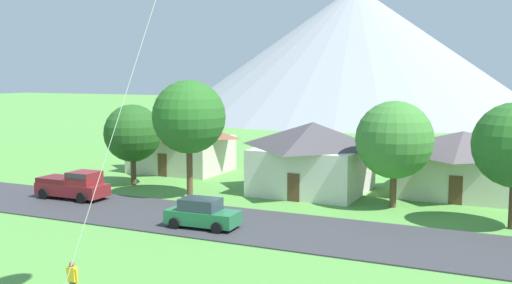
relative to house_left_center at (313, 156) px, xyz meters
name	(u,v)px	position (x,y,z in m)	size (l,w,h in m)	color
road_strip	(331,235)	(5.09, -11.22, -2.69)	(160.00, 7.57, 0.08)	#38383D
mountain_east_ridge	(355,51)	(-19.79, 81.22, 10.70)	(77.08, 77.08, 26.86)	#8E939E
house_left_center	(313,156)	(0.00, 0.00, 0.00)	(8.32, 8.43, 5.28)	silver
house_right_center	(181,143)	(-14.00, 3.84, -0.15)	(8.68, 6.71, 4.98)	beige
house_rightmost	(462,162)	(10.35, 3.54, -0.29)	(9.12, 7.98, 4.72)	beige
tree_near_left	(189,117)	(-7.28, -5.76, 3.08)	(5.25, 5.25, 8.46)	brown
tree_left_of_center	(394,140)	(6.67, -2.73, 1.80)	(5.15, 5.15, 7.13)	brown
tree_right_of_center	(133,133)	(-13.90, -3.50, 1.43)	(4.57, 4.57, 6.46)	brown
parked_car_green_mid_west	(202,214)	(-2.11, -12.89, -1.87)	(4.28, 2.23, 1.68)	#237042
pickup_truck_maroon_west_side	(74,185)	(-14.32, -9.88, -1.67)	(5.22, 2.37, 1.99)	maroon
watcher_person	(73,281)	(-1.01, -24.78, -1.86)	(0.56, 0.24, 1.68)	#3D3D42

